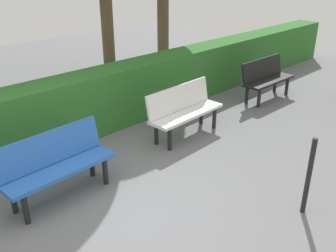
{
  "coord_description": "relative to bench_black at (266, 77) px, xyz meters",
  "views": [
    {
      "loc": [
        2.06,
        3.3,
        2.86
      ],
      "look_at": [
        -1.53,
        -0.31,
        0.55
      ],
      "focal_mm": 40.3,
      "sensor_mm": 36.0,
      "label": 1
    }
  ],
  "objects": [
    {
      "name": "bench_white",
      "position": [
        2.61,
        0.01,
        0.0
      ],
      "size": [
        1.49,
        0.5,
        0.86
      ],
      "rotation": [
        0.0,
        0.0,
        0.03
      ],
      "color": "white",
      "rests_on": "ground_plane"
    },
    {
      "name": "bench_blue",
      "position": [
        5.09,
        0.13,
        0.0
      ],
      "size": [
        1.47,
        0.52,
        0.86
      ],
      "rotation": [
        0.0,
        0.0,
        0.04
      ],
      "color": "blue",
      "rests_on": "ground_plane"
    },
    {
      "name": "hedge_row",
      "position": [
        3.79,
        -1.21,
        0.05
      ],
      "size": [
        16.01,
        0.63,
        1.06
      ],
      "primitive_type": "cube",
      "color": "#2D6B28",
      "rests_on": "ground_plane"
    },
    {
      "name": "ground_plane",
      "position": [
        4.93,
        0.75,
        -0.48
      ],
      "size": [
        20.01,
        20.01,
        0.0
      ],
      "primitive_type": "plane",
      "color": "slate"
    },
    {
      "name": "bench_black",
      "position": [
        0.0,
        0.0,
        0.0
      ],
      "size": [
        1.4,
        0.49,
        0.86
      ],
      "rotation": [
        0.0,
        0.0,
        -0.02
      ],
      "color": "black",
      "rests_on": "ground_plane"
    },
    {
      "name": "railing_post_mid",
      "position": [
        3.17,
        2.54,
        0.02
      ],
      "size": [
        0.06,
        0.06,
        1.0
      ],
      "primitive_type": "cylinder",
      "color": "black",
      "rests_on": "ground_plane"
    }
  ]
}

